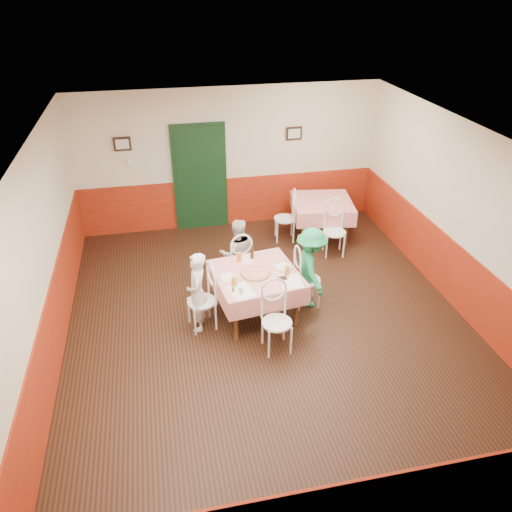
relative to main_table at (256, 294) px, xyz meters
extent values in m
plane|color=black|center=(0.14, -0.23, -0.38)|extent=(7.00, 7.00, 0.00)
plane|color=white|center=(0.14, -0.23, 2.42)|extent=(7.00, 7.00, 0.00)
cube|color=beige|center=(0.14, 3.27, 1.02)|extent=(6.00, 0.10, 2.80)
cube|color=beige|center=(0.14, -3.73, 1.02)|extent=(6.00, 0.10, 2.80)
cube|color=beige|center=(-2.86, -0.23, 1.02)|extent=(0.10, 7.00, 2.80)
cube|color=beige|center=(3.14, -0.23, 1.02)|extent=(0.10, 7.00, 2.80)
cube|color=maroon|center=(0.14, 3.25, 0.12)|extent=(6.00, 0.03, 1.00)
cube|color=maroon|center=(-2.84, -0.23, 0.12)|extent=(0.03, 7.00, 1.00)
cube|color=maroon|center=(3.13, -0.23, 0.12)|extent=(0.03, 7.00, 1.00)
cube|color=black|center=(-0.46, 3.22, 0.68)|extent=(0.96, 0.06, 2.10)
cube|color=black|center=(-1.86, 3.22, 1.48)|extent=(0.32, 0.03, 0.26)
cube|color=black|center=(1.44, 3.22, 1.48)|extent=(0.32, 0.03, 0.26)
cube|color=white|center=(-1.76, 3.22, 1.12)|extent=(0.10, 0.03, 0.10)
cube|color=red|center=(0.00, 0.00, 0.00)|extent=(1.38, 1.38, 0.77)
cube|color=red|center=(1.81, 2.31, 0.00)|extent=(1.28, 1.28, 0.77)
cylinder|color=#B74723|center=(-0.01, -0.03, 0.40)|extent=(0.47, 0.47, 0.03)
cylinder|color=white|center=(-0.43, -0.05, 0.39)|extent=(0.28, 0.28, 0.01)
cylinder|color=white|center=(0.44, 0.07, 0.39)|extent=(0.28, 0.28, 0.01)
cylinder|color=white|center=(-0.07, 0.41, 0.39)|extent=(0.28, 0.28, 0.01)
cylinder|color=#BF7219|center=(-0.38, -0.28, 0.45)|extent=(0.08, 0.08, 0.14)
cylinder|color=#BF7219|center=(0.44, -0.14, 0.45)|extent=(0.08, 0.08, 0.14)
cylinder|color=#BF7219|center=(-0.18, 0.39, 0.46)|extent=(0.09, 0.09, 0.14)
cylinder|color=#381C0A|center=(0.02, 0.41, 0.49)|extent=(0.07, 0.07, 0.21)
cylinder|color=silver|center=(-0.33, -0.49, 0.43)|extent=(0.04, 0.04, 0.09)
cylinder|color=silver|center=(-0.31, -0.52, 0.43)|extent=(0.04, 0.04, 0.09)
cylinder|color=#B23319|center=(-0.41, -0.42, 0.43)|extent=(0.04, 0.04, 0.09)
cube|color=white|center=(-0.30, -0.43, 0.39)|extent=(0.40, 0.47, 0.00)
cube|color=white|center=(0.45, -0.32, 0.39)|extent=(0.33, 0.42, 0.00)
cube|color=black|center=(0.35, -0.24, 0.40)|extent=(0.12, 0.10, 0.02)
imported|color=gray|center=(-0.89, -0.12, 0.25)|extent=(0.35, 0.49, 1.25)
imported|color=gray|center=(-0.12, 0.89, 0.23)|extent=(0.60, 0.47, 1.21)
imported|color=gray|center=(0.89, 0.12, 0.29)|extent=(0.50, 0.86, 1.33)
camera|label=1|loc=(-1.29, -6.13, 4.31)|focal=35.00mm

